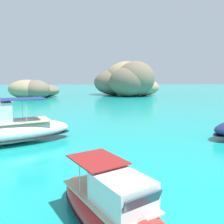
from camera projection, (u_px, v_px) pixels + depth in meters
islet_large at (127, 80)px, 68.97m from camera, size 23.26×22.59×10.29m
islet_small at (35, 90)px, 59.35m from camera, size 14.28×16.92×4.76m
motorboat_red at (116, 213)px, 7.43m from camera, size 4.90×7.00×2.14m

